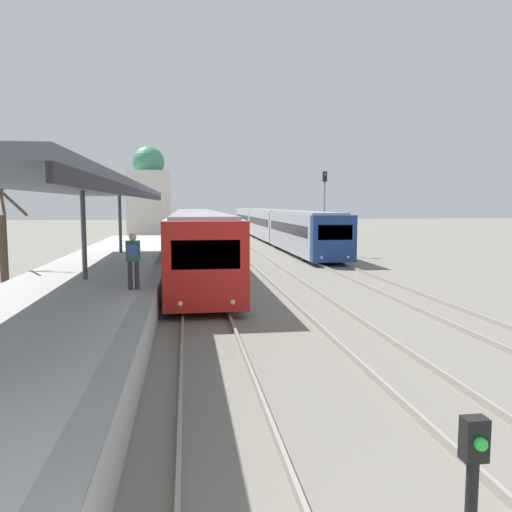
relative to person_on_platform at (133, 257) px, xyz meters
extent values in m
cube|color=#4C515B|center=(-1.84, 2.36, 2.09)|extent=(4.00, 23.28, 0.20)
cube|color=black|center=(0.12, 2.36, 1.87)|extent=(0.08, 23.28, 0.24)
cylinder|color=#47474C|center=(-1.84, 2.36, 0.50)|extent=(0.16, 0.16, 2.97)
cylinder|color=#47474C|center=(-1.84, 11.67, 0.50)|extent=(0.16, 0.16, 2.97)
cylinder|color=#2D2D33|center=(-0.10, 0.04, -0.56)|extent=(0.14, 0.14, 0.85)
cylinder|color=#2D2D33|center=(0.10, 0.04, -0.56)|extent=(0.14, 0.14, 0.85)
cube|color=#2D6638|center=(0.00, 0.04, 0.16)|extent=(0.40, 0.22, 0.60)
sphere|color=tan|center=(0.00, 0.04, 0.57)|extent=(0.22, 0.22, 0.22)
cube|color=#334C8E|center=(0.00, -0.16, 0.18)|extent=(0.30, 0.18, 0.40)
cube|color=red|center=(2.14, 0.36, -0.37)|extent=(2.65, 0.70, 2.77)
cube|color=black|center=(2.14, 0.03, 0.02)|extent=(2.07, 0.04, 0.89)
sphere|color=#EFEACC|center=(1.34, 0.02, -1.45)|extent=(0.16, 0.16, 0.16)
sphere|color=#EFEACC|center=(2.94, 0.02, -1.45)|extent=(0.16, 0.16, 0.16)
cube|color=silver|center=(2.14, 7.81, -0.37)|extent=(2.65, 14.19, 2.77)
cube|color=gray|center=(2.14, 7.81, 1.08)|extent=(2.33, 13.91, 0.12)
cube|color=black|center=(2.14, 7.81, -0.06)|extent=(2.67, 13.06, 0.72)
cylinder|color=black|center=(1.01, 3.20, -1.67)|extent=(0.12, 0.70, 0.70)
cylinder|color=black|center=(3.27, 3.20, -1.67)|extent=(0.12, 0.70, 0.70)
cylinder|color=black|center=(1.01, 12.42, -1.67)|extent=(0.12, 0.70, 0.70)
cylinder|color=black|center=(3.27, 12.42, -1.67)|extent=(0.12, 0.70, 0.70)
cube|color=silver|center=(2.14, 22.35, -0.37)|extent=(2.65, 14.19, 2.77)
cube|color=gray|center=(2.14, 22.35, 1.08)|extent=(2.33, 13.91, 0.12)
cube|color=black|center=(2.14, 22.35, -0.06)|extent=(2.67, 13.06, 0.72)
cylinder|color=black|center=(1.01, 17.74, -1.67)|extent=(0.12, 0.70, 0.70)
cylinder|color=black|center=(3.27, 17.74, -1.67)|extent=(0.12, 0.70, 0.70)
cylinder|color=black|center=(1.01, 26.96, -1.67)|extent=(0.12, 0.70, 0.70)
cylinder|color=black|center=(3.27, 26.96, -1.67)|extent=(0.12, 0.70, 0.70)
cube|color=navy|center=(9.88, 12.59, -0.41)|extent=(2.58, 0.70, 2.67)
cube|color=black|center=(9.88, 12.26, -0.04)|extent=(2.01, 0.04, 0.86)
sphere|color=#EFEACC|center=(9.11, 12.25, -1.45)|extent=(0.16, 0.16, 0.16)
sphere|color=#EFEACC|center=(10.65, 12.25, -1.45)|extent=(0.16, 0.16, 0.16)
cube|color=#A8ADB7|center=(9.88, 19.87, -0.41)|extent=(2.58, 13.87, 2.67)
cube|color=gray|center=(9.88, 19.87, 0.98)|extent=(2.27, 13.59, 0.12)
cube|color=black|center=(9.88, 19.87, -0.12)|extent=(2.60, 12.76, 0.70)
cylinder|color=black|center=(8.79, 15.36, -1.67)|extent=(0.12, 0.70, 0.70)
cylinder|color=black|center=(10.98, 15.36, -1.67)|extent=(0.12, 0.70, 0.70)
cylinder|color=black|center=(8.79, 24.38, -1.67)|extent=(0.12, 0.70, 0.70)
cylinder|color=black|center=(10.98, 24.38, -1.67)|extent=(0.12, 0.70, 0.70)
cube|color=#A8ADB7|center=(9.88, 34.09, -0.41)|extent=(2.58, 13.87, 2.67)
cube|color=gray|center=(9.88, 34.09, 0.98)|extent=(2.27, 13.59, 0.12)
cube|color=black|center=(9.88, 34.09, -0.12)|extent=(2.60, 12.76, 0.70)
cylinder|color=black|center=(8.79, 29.58, -1.67)|extent=(0.12, 0.70, 0.70)
cylinder|color=black|center=(10.98, 29.58, -1.67)|extent=(0.12, 0.70, 0.70)
cylinder|color=black|center=(8.79, 38.59, -1.67)|extent=(0.12, 0.70, 0.70)
cylinder|color=black|center=(10.98, 38.59, -1.67)|extent=(0.12, 0.70, 0.70)
cube|color=#A8ADB7|center=(9.88, 48.30, -0.41)|extent=(2.58, 13.87, 2.67)
cube|color=gray|center=(9.88, 48.30, 0.98)|extent=(2.27, 13.59, 0.12)
cube|color=black|center=(9.88, 48.30, -0.12)|extent=(2.60, 12.76, 0.70)
cylinder|color=black|center=(8.79, 43.79, -1.67)|extent=(0.12, 0.70, 0.70)
cylinder|color=black|center=(10.98, 43.79, -1.67)|extent=(0.12, 0.70, 0.70)
cylinder|color=black|center=(8.79, 52.81, -1.67)|extent=(0.12, 0.70, 0.70)
cylinder|color=black|center=(10.98, 52.81, -1.67)|extent=(0.12, 0.70, 0.70)
cube|color=black|center=(3.85, -11.37, -0.37)|extent=(0.20, 0.14, 0.36)
sphere|color=green|center=(3.85, -11.46, -0.37)|extent=(0.11, 0.11, 0.11)
cylinder|color=gray|center=(11.20, 19.25, 0.90)|extent=(0.14, 0.14, 5.85)
cube|color=black|center=(11.20, 19.25, 3.48)|extent=(0.28, 0.20, 0.70)
sphere|color=green|center=(11.20, 19.13, 3.62)|extent=(0.14, 0.14, 0.14)
cube|color=silver|center=(-2.36, 40.22, 1.54)|extent=(4.42, 4.42, 7.12)
sphere|color=#3D8966|center=(-2.36, 40.22, 6.03)|extent=(3.40, 3.40, 3.40)
cylinder|color=#4C3D2D|center=(-5.75, 6.26, -0.46)|extent=(0.32, 0.32, 3.13)
cylinder|color=#4C3D2D|center=(-5.75, 6.26, 2.10)|extent=(0.38, 1.49, 2.06)
cylinder|color=#4C3D2D|center=(-5.75, 6.26, 2.07)|extent=(2.37, 0.12, 2.01)
cylinder|color=#4C3D2D|center=(-5.75, 6.26, 2.10)|extent=(0.38, 1.49, 2.06)
cylinder|color=#4C3D2D|center=(-5.75, 6.26, 2.07)|extent=(2.27, 0.92, 2.01)
camera|label=1|loc=(1.57, -14.93, 1.52)|focal=35.00mm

